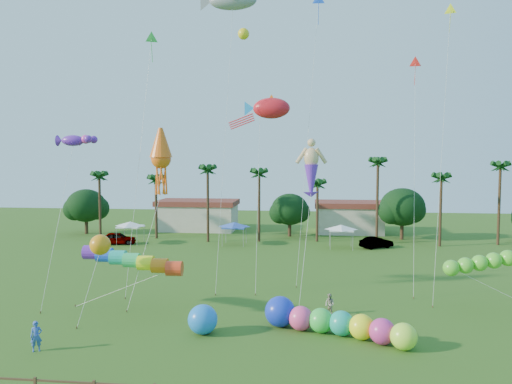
# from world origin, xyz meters

# --- Properties ---
(ground) EXTENTS (160.00, 160.00, 0.00)m
(ground) POSITION_xyz_m (0.00, 0.00, 0.00)
(ground) COLOR #285116
(ground) RESTS_ON ground
(tree_line) EXTENTS (69.46, 8.91, 11.00)m
(tree_line) POSITION_xyz_m (3.57, 44.00, 4.28)
(tree_line) COLOR #3A2819
(tree_line) RESTS_ON ground
(buildings_row) EXTENTS (35.00, 7.00, 4.00)m
(buildings_row) POSITION_xyz_m (-3.09, 50.00, 2.00)
(buildings_row) COLOR beige
(buildings_row) RESTS_ON ground
(tent_row) EXTENTS (31.00, 4.00, 0.60)m
(tent_row) POSITION_xyz_m (-6.00, 36.33, 2.75)
(tent_row) COLOR white
(tent_row) RESTS_ON ground
(car_a) EXTENTS (5.11, 2.93, 1.64)m
(car_a) POSITION_xyz_m (-21.65, 35.60, 0.82)
(car_a) COLOR #4C4C54
(car_a) RESTS_ON ground
(car_b) EXTENTS (4.56, 3.59, 1.45)m
(car_b) POSITION_xyz_m (12.56, 36.75, 0.72)
(car_b) COLOR #4C4C54
(car_b) RESTS_ON ground
(spectator_a) EXTENTS (0.80, 0.72, 1.84)m
(spectator_a) POSITION_xyz_m (-12.13, -0.54, 0.92)
(spectator_a) COLOR #3358B5
(spectator_a) RESTS_ON ground
(spectator_b) EXTENTS (0.97, 0.97, 1.59)m
(spectator_b) POSITION_xyz_m (5.67, 8.47, 0.79)
(spectator_b) COLOR #A49F88
(spectator_b) RESTS_ON ground
(caterpillar_inflatable) EXTENTS (9.93, 5.52, 2.10)m
(caterpillar_inflatable) POSITION_xyz_m (5.65, 4.22, 0.88)
(caterpillar_inflatable) COLOR #FF438C
(caterpillar_inflatable) RESTS_ON ground
(blue_ball) EXTENTS (1.97, 1.97, 1.97)m
(blue_ball) POSITION_xyz_m (-2.80, 3.47, 0.99)
(blue_ball) COLOR blue
(blue_ball) RESTS_ON ground
(rainbow_tube) EXTENTS (10.56, 2.73, 4.15)m
(rainbow_tube) POSITION_xyz_m (-7.65, 6.76, 3.58)
(rainbow_tube) COLOR red
(rainbow_tube) RESTS_ON ground
(green_worm) EXTENTS (10.28, 2.19, 4.08)m
(green_worm) POSITION_xyz_m (14.78, 10.31, 3.35)
(green_worm) COLOR #54CB2D
(green_worm) RESTS_ON ground
(orange_ball_kite) EXTENTS (2.00, 2.59, 6.25)m
(orange_ball_kite) POSITION_xyz_m (-10.51, 5.14, 5.51)
(orange_ball_kite) COLOR orange
(orange_ball_kite) RESTS_ON ground
(merman_kite) EXTENTS (2.28, 5.24, 12.77)m
(merman_kite) POSITION_xyz_m (4.23, 12.22, 10.49)
(merman_kite) COLOR #E0B57F
(merman_kite) RESTS_ON ground
(fish_kite) EXTENTS (5.42, 6.74, 17.29)m
(fish_kite) POSITION_xyz_m (0.50, 18.21, 16.21)
(fish_kite) COLOR red
(fish_kite) RESTS_ON ground
(shark_kite) EXTENTS (6.06, 7.27, 27.22)m
(shark_kite) POSITION_xyz_m (-3.13, 18.56, 26.15)
(shark_kite) COLOR gray
(shark_kite) RESTS_ON ground
(squid_kite) EXTENTS (2.54, 5.33, 14.21)m
(squid_kite) POSITION_xyz_m (-8.05, 11.67, 11.57)
(squid_kite) COLOR orange
(squid_kite) RESTS_ON ground
(lobster_kite) EXTENTS (3.72, 5.97, 13.69)m
(lobster_kite) POSITION_xyz_m (-15.22, 10.88, 13.04)
(lobster_kite) COLOR #6623AF
(lobster_kite) RESTS_ON ground
(delta_kite_red) EXTENTS (1.22, 4.61, 20.61)m
(delta_kite_red) POSITION_xyz_m (13.28, 17.84, 19.63)
(delta_kite_red) COLOR red
(delta_kite_red) RESTS_ON ground
(delta_kite_yellow) EXTENTS (2.31, 4.17, 24.25)m
(delta_kite_yellow) POSITION_xyz_m (15.38, 14.93, 23.04)
(delta_kite_yellow) COLOR #CFE517
(delta_kite_yellow) RESTS_ON ground
(delta_kite_green) EXTENTS (2.09, 3.82, 22.49)m
(delta_kite_green) POSITION_xyz_m (-9.55, 14.10, 21.46)
(delta_kite_green) COLOR green
(delta_kite_green) RESTS_ON ground
(delta_kite_blue) EXTENTS (2.55, 5.20, 27.40)m
(delta_kite_blue) POSITION_xyz_m (4.74, 20.86, 26.29)
(delta_kite_blue) COLOR #1C58FF
(delta_kite_blue) RESTS_ON ground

